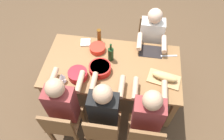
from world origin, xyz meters
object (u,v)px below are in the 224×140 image
chair_near_left (149,40)px  chair_far_left (144,136)px  cutting_board (164,79)px  diner_far_center (104,108)px  napkin_stack (86,42)px  diner_far_right (63,102)px  wine_glass (62,76)px  diner_far_left (147,114)px  chair_far_right (62,124)px  serving_bowl_salad (97,48)px  serving_bowl_fruit (100,68)px  diner_near_left (151,39)px  beer_bottle (99,36)px  chair_far_center (102,130)px  serving_bowl_greens (78,74)px  dining_table (112,69)px  wine_bottle (111,54)px  bread_loaf (165,77)px

chair_near_left → chair_far_left: size_ratio=1.00×
cutting_board → diner_far_center: bearing=35.0°
chair_far_left → chair_near_left: bearing=-90.0°
cutting_board → napkin_stack: napkin_stack is taller
chair_far_left → diner_far_right: (1.01, -0.18, 0.21)m
wine_glass → napkin_stack: (-0.13, -0.70, -0.10)m
diner_far_center → chair_near_left: bearing=-109.5°
diner_far_left → chair_far_right: 1.04m
serving_bowl_salad → serving_bowl_fruit: 0.37m
diner_near_left → beer_bottle: diner_near_left is taller
diner_near_left → chair_far_left: diner_near_left is taller
diner_far_center → wine_glass: diner_far_center is taller
serving_bowl_fruit → cutting_board: 0.83m
chair_far_center → serving_bowl_greens: 0.75m
chair_far_center → serving_bowl_salad: chair_far_center is taller
diner_near_left → wine_glass: bearing=42.1°
dining_table → chair_far_left: size_ratio=2.15×
diner_far_right → cutting_board: (-1.19, -0.48, 0.05)m
beer_bottle → napkin_stack: beer_bottle is taller
chair_far_left → chair_far_right: same height
diner_far_right → cutting_board: diner_far_right is taller
dining_table → chair_near_left: size_ratio=2.15×
diner_far_left → napkin_stack: bearing=-45.7°
wine_bottle → wine_glass: 0.70m
dining_table → wine_glass: wine_glass is taller
chair_far_left → napkin_stack: chair_far_left is taller
chair_near_left → diner_far_right: 1.75m
serving_bowl_greens → cutting_board: serving_bowl_greens is taller
chair_near_left → diner_far_center: bearing=70.5°
dining_table → serving_bowl_salad: size_ratio=8.21×
diner_far_left → cutting_board: 0.52m
chair_far_right → serving_bowl_salad: chair_far_right is taller
serving_bowl_greens → beer_bottle: size_ratio=1.12×
dining_table → chair_far_right: 0.96m
chair_far_center → chair_far_right: bearing=0.0°
cutting_board → wine_glass: 1.27m
chair_near_left → bread_loaf: size_ratio=2.66×
chair_near_left → wine_bottle: 0.95m
serving_bowl_greens → wine_bottle: 0.51m
chair_near_left → cutting_board: size_ratio=2.12×
cutting_board → diner_far_left: bearing=69.2°
wine_bottle → napkin_stack: (0.41, -0.25, -0.10)m
serving_bowl_greens → napkin_stack: size_ratio=1.75×
dining_table → beer_bottle: (0.25, -0.41, 0.19)m
diner_far_right → chair_far_center: bearing=159.9°
diner_near_left → chair_far_center: 1.52m
serving_bowl_fruit → wine_bottle: bearing=-116.9°
chair_far_right → napkin_stack: bearing=-93.1°
wine_bottle → bread_loaf: bearing=161.8°
cutting_board → diner_far_right: bearing=22.0°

